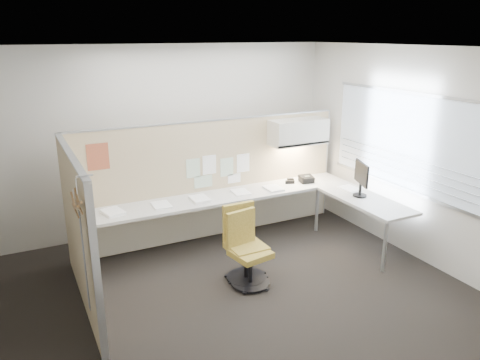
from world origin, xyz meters
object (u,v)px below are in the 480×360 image
desk (249,203)px  phone (306,179)px  chair_right (244,245)px  chair_left (247,252)px  monitor (361,177)px

desk → phone: bearing=7.0°
desk → chair_right: size_ratio=4.30×
phone → chair_left: bearing=-135.2°
chair_left → phone: size_ratio=3.81×
chair_left → phone: bearing=26.2°
monitor → phone: size_ratio=2.10×
desk → monitor: bearing=-28.9°
desk → monitor: monitor is taller
chair_left → chair_right: chair_right is taller
chair_left → monitor: (1.95, 0.29, 0.60)m
desk → chair_right: chair_right is taller
chair_left → phone: 2.05m
desk → phone: size_ratio=17.02×
desk → phone: (1.06, 0.13, 0.18)m
monitor → chair_right: bearing=114.9°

